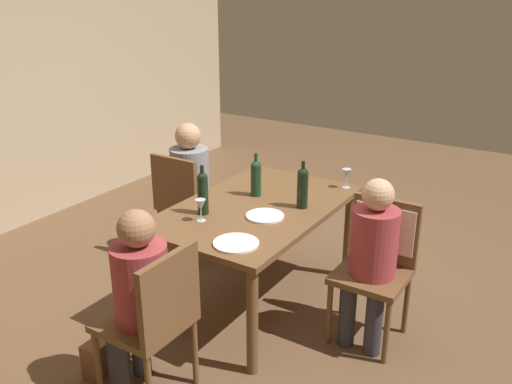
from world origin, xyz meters
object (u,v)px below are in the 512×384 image
chair_far_right (184,199)px  person_man_bearded (372,251)px  dining_table (256,218)px  chair_near (380,249)px  handbag (105,353)px  wine_glass_near_left (201,206)px  chair_left_end (155,315)px  person_woman_host (192,180)px  wine_glass_centre (347,174)px  wine_bottle_short_olive (256,177)px  dinner_plate_guest_left (265,216)px  dinner_plate_host (236,243)px  wine_bottle_dark_red (303,187)px  person_man_guest (138,290)px  wine_bottle_tall_green (203,192)px

chair_far_right → person_man_bearded: size_ratio=0.83×
dining_table → chair_near: (0.12, -0.86, -0.07)m
handbag → wine_glass_near_left: bearing=-14.6°
dining_table → chair_left_end: 1.16m
person_woman_host → handbag: (-1.52, -0.51, -0.56)m
chair_left_end → wine_glass_centre: chair_left_end is taller
dining_table → chair_far_right: (0.26, 0.86, -0.13)m
chair_far_right → wine_bottle_short_olive: (-0.09, -0.76, 0.36)m
dining_table → chair_near: chair_near is taller
dining_table → dinner_plate_guest_left: (-0.14, -0.16, 0.10)m
handbag → chair_left_end: bearing=-90.0°
wine_glass_near_left → dinner_plate_host: (-0.16, -0.38, -0.10)m
chair_far_right → wine_glass_near_left: (-0.67, -0.71, 0.33)m
wine_glass_centre → dinner_plate_host: 1.25m
wine_bottle_dark_red → handbag: size_ratio=1.19×
person_man_guest → dinner_plate_host: (0.57, -0.25, 0.11)m
chair_left_end → wine_bottle_tall_green: bearing=20.2°
chair_far_right → person_man_bearded: person_man_bearded is taller
person_man_guest → wine_glass_near_left: 0.77m
chair_left_end → handbag: 0.61m
dining_table → handbag: size_ratio=5.47×
dining_table → dinner_plate_guest_left: size_ratio=6.01×
person_woman_host → dinner_plate_guest_left: 1.14m
person_woman_host → dinner_plate_guest_left: person_woman_host is taller
wine_bottle_short_olive → dinner_plate_guest_left: 0.42m
chair_left_end → dinner_plate_host: size_ratio=3.36×
wine_bottle_dark_red → wine_bottle_short_olive: 0.39m
wine_bottle_short_olive → handbag: 1.55m
wine_bottle_short_olive → wine_glass_near_left: size_ratio=2.13×
person_man_guest → wine_glass_near_left: person_man_guest is taller
person_woman_host → dinner_plate_host: bearing=-41.0°
wine_bottle_short_olive → dinner_plate_host: bearing=-156.0°
dining_table → person_man_guest: 1.15m
chair_near → chair_left_end: 1.49m
person_man_guest → wine_glass_centre: size_ratio=7.53×
chair_far_right → wine_bottle_short_olive: bearing=-6.8°
wine_bottle_tall_green → person_man_guest: bearing=-166.9°
wine_glass_centre → dinner_plate_host: wine_glass_centre is taller
dining_table → wine_bottle_short_olive: size_ratio=4.82×
dinner_plate_host → dinner_plate_guest_left: same height
dining_table → dinner_plate_host: dinner_plate_host is taller
wine_bottle_dark_red → person_man_bearded: bearing=-106.1°
person_woman_host → dinner_plate_host: (-0.95, -1.09, 0.10)m
handbag → chair_near: bearing=-43.7°
dinner_plate_host → handbag: size_ratio=0.98×
person_woman_host → dinner_plate_host: size_ratio=4.22×
wine_bottle_short_olive → person_man_bearded: bearing=-101.2°
person_woman_host → wine_bottle_dark_red: 1.20m
wine_bottle_dark_red → dining_table: bearing=116.6°
person_man_guest → dining_table: bearing=-1.3°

